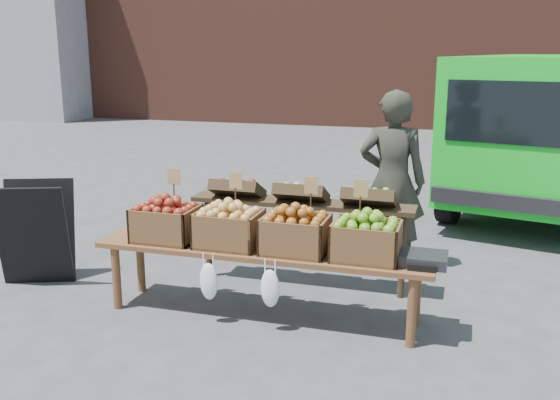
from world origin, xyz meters
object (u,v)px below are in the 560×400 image
(back_table, at_px, (301,231))
(crate_russet_pears, at_px, (229,229))
(delivery_van, at_px, (549,133))
(display_bench, at_px, (262,283))
(crate_red_apples, at_px, (295,235))
(chalkboard_sign, at_px, (36,232))
(crate_golden_apples, at_px, (166,223))
(crate_green_apples, at_px, (366,241))
(vendor, at_px, (392,182))
(weighing_scale, at_px, (424,259))

(back_table, bearing_deg, crate_russet_pears, -119.39)
(delivery_van, relative_size, back_table, 2.15)
(display_bench, bearing_deg, crate_red_apples, 0.00)
(chalkboard_sign, height_order, crate_golden_apples, chalkboard_sign)
(crate_russet_pears, height_order, crate_red_apples, same)
(delivery_van, relative_size, crate_golden_apples, 9.03)
(display_bench, distance_m, crate_russet_pears, 0.51)
(crate_red_apples, bearing_deg, back_table, 101.34)
(crate_red_apples, xyz_separation_m, crate_green_apples, (0.55, 0.00, 0.00))
(back_table, bearing_deg, crate_green_apples, -46.04)
(delivery_van, relative_size, crate_red_apples, 9.03)
(back_table, relative_size, crate_russet_pears, 4.20)
(vendor, distance_m, crate_green_apples, 1.44)
(chalkboard_sign, relative_size, crate_russet_pears, 1.91)
(crate_russet_pears, distance_m, crate_green_apples, 1.10)
(crate_green_apples, bearing_deg, crate_russet_pears, 180.00)
(display_bench, xyz_separation_m, weighing_scale, (1.25, 0.00, 0.33))
(back_table, bearing_deg, chalkboard_sign, -165.75)
(vendor, bearing_deg, crate_green_apples, 86.96)
(chalkboard_sign, bearing_deg, crate_red_apples, -23.90)
(crate_golden_apples, distance_m, crate_green_apples, 1.65)
(crate_red_apples, bearing_deg, crate_russet_pears, 180.00)
(delivery_van, xyz_separation_m, chalkboard_sign, (-4.75, -4.38, -0.53))
(chalkboard_sign, height_order, back_table, back_table)
(crate_red_apples, bearing_deg, vendor, 68.54)
(vendor, distance_m, crate_red_apples, 1.55)
(crate_russet_pears, bearing_deg, crate_red_apples, 0.00)
(delivery_van, relative_size, weighing_scale, 13.27)
(delivery_van, relative_size, crate_russet_pears, 9.03)
(crate_russet_pears, relative_size, weighing_scale, 1.47)
(delivery_van, bearing_deg, crate_green_apples, -97.19)
(display_bench, height_order, crate_russet_pears, crate_russet_pears)
(crate_russet_pears, xyz_separation_m, crate_red_apples, (0.55, 0.00, 0.00))
(delivery_van, xyz_separation_m, display_bench, (-2.54, -4.51, -0.73))
(vendor, bearing_deg, back_table, 42.64)
(crate_red_apples, relative_size, crate_green_apples, 1.00)
(display_bench, xyz_separation_m, crate_green_apples, (0.83, 0.00, 0.42))
(chalkboard_sign, xyz_separation_m, crate_red_apples, (2.49, -0.13, 0.23))
(display_bench, bearing_deg, back_table, 79.72)
(vendor, height_order, crate_green_apples, vendor)
(display_bench, relative_size, crate_green_apples, 5.40)
(crate_golden_apples, bearing_deg, vendor, 40.73)
(back_table, bearing_deg, crate_golden_apples, -143.00)
(chalkboard_sign, bearing_deg, weighing_scale, -23.09)
(back_table, distance_m, weighing_scale, 1.33)
(vendor, relative_size, chalkboard_sign, 1.83)
(vendor, distance_m, display_bench, 1.76)
(crate_russet_pears, distance_m, weighing_scale, 1.53)
(crate_red_apples, bearing_deg, crate_green_apples, 0.00)
(vendor, relative_size, crate_russet_pears, 3.49)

